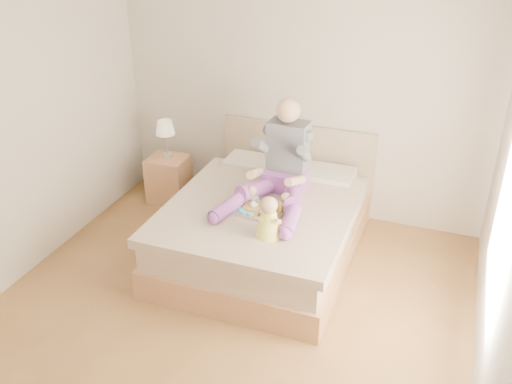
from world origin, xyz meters
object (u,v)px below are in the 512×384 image
(tray, at_px, (261,210))
(baby, at_px, (269,220))
(nightstand, at_px, (169,179))
(adult, at_px, (281,168))
(bed, at_px, (267,224))

(tray, distance_m, baby, 0.42)
(nightstand, relative_size, adult, 0.47)
(baby, bearing_deg, adult, 120.14)
(bed, xyz_separation_m, nightstand, (-1.43, 0.64, -0.05))
(baby, bearing_deg, tray, 138.91)
(bed, xyz_separation_m, tray, (0.04, -0.29, 0.32))
(nightstand, xyz_separation_m, tray, (1.47, -0.92, 0.37))
(adult, bearing_deg, baby, -76.15)
(bed, height_order, adult, adult)
(bed, height_order, nightstand, bed)
(bed, relative_size, tray, 4.75)
(bed, relative_size, baby, 5.91)
(adult, bearing_deg, nightstand, 163.32)
(adult, relative_size, baby, 3.09)
(bed, bearing_deg, tray, -81.39)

